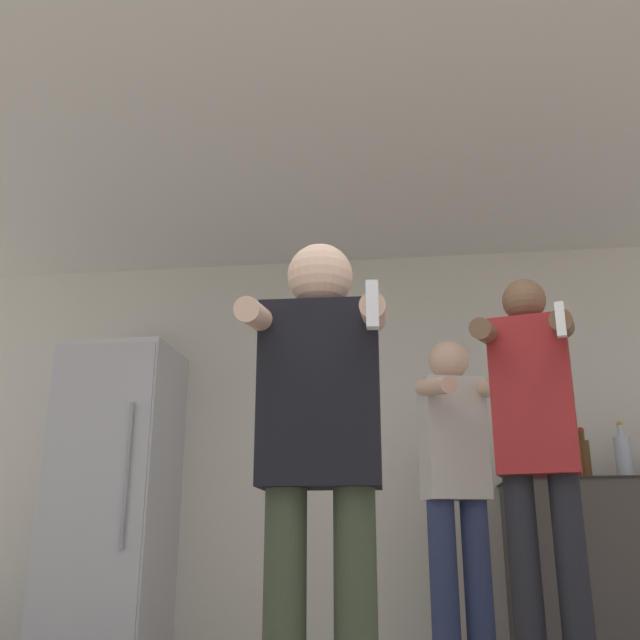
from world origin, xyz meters
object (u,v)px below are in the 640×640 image
(person_spectator_back, at_px, (456,479))
(person_man_side, at_px, (537,444))
(bottle_clear_vodka, at_px, (624,457))
(person_woman_foreground, at_px, (320,441))
(refrigerator, at_px, (113,494))
(bottle_brown_liquor, at_px, (533,461))
(bottle_amber_bourbon, at_px, (584,459))

(person_spectator_back, bearing_deg, person_man_side, -66.69)
(bottle_clear_vodka, height_order, person_spectator_back, person_spectator_back)
(person_woman_foreground, height_order, person_man_side, person_man_side)
(bottle_clear_vodka, relative_size, person_man_side, 0.20)
(refrigerator, xyz_separation_m, person_woman_foreground, (1.56, -2.11, 0.01))
(bottle_clear_vodka, bearing_deg, refrigerator, -179.24)
(refrigerator, bearing_deg, bottle_clear_vodka, 0.76)
(refrigerator, distance_m, person_woman_foreground, 2.62)
(refrigerator, bearing_deg, bottle_brown_liquor, 0.91)
(bottle_brown_liquor, bearing_deg, bottle_amber_bourbon, -0.00)
(refrigerator, relative_size, bottle_amber_bourbon, 5.85)
(refrigerator, relative_size, person_woman_foreground, 1.15)
(bottle_brown_liquor, height_order, person_man_side, person_man_side)
(refrigerator, height_order, person_spectator_back, refrigerator)
(bottle_amber_bourbon, bearing_deg, person_spectator_back, -142.74)
(bottle_amber_bourbon, bearing_deg, person_woman_foreground, -121.16)
(bottle_clear_vodka, bearing_deg, person_spectator_back, -149.44)
(bottle_amber_bourbon, height_order, bottle_brown_liquor, bottle_amber_bourbon)
(bottle_amber_bourbon, xyz_separation_m, person_spectator_back, (-0.78, -0.59, -0.16))
(person_man_side, bearing_deg, bottle_brown_liquor, 81.55)
(bottle_amber_bourbon, height_order, person_woman_foreground, person_woman_foreground)
(person_woman_foreground, relative_size, person_spectator_back, 0.95)
(person_spectator_back, bearing_deg, person_woman_foreground, -108.38)
(bottle_clear_vodka, relative_size, person_spectator_back, 0.21)
(bottle_brown_liquor, xyz_separation_m, bottle_clear_vodka, (0.52, -0.00, 0.02))
(bottle_clear_vodka, distance_m, person_woman_foreground, 2.64)
(bottle_amber_bourbon, bearing_deg, bottle_clear_vodka, -0.00)
(refrigerator, bearing_deg, bottle_amber_bourbon, 0.82)
(bottle_clear_vodka, bearing_deg, person_woman_foreground, -125.36)
(bottle_brown_liquor, xyz_separation_m, person_man_side, (-0.19, -1.29, -0.07))
(refrigerator, relative_size, person_man_side, 1.05)
(bottle_amber_bourbon, height_order, person_spectator_back, person_spectator_back)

